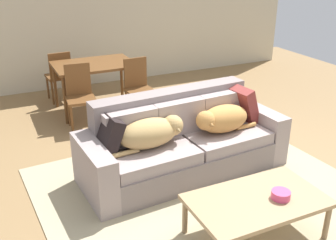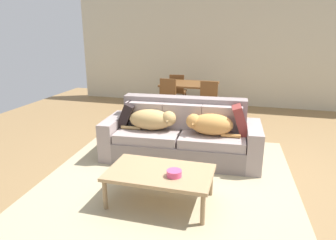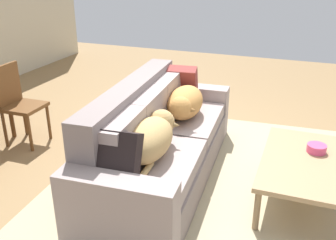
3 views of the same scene
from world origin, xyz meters
The scene contains 10 objects.
ground_plane centered at (0.00, 0.00, 0.00)m, with size 10.00×10.00×0.00m, color olive.
area_rug centered at (-0.27, -0.48, 0.01)m, with size 3.30×3.30×0.01m, color tan.
couch centered at (-0.27, 0.26, 0.35)m, with size 2.42×1.03×0.92m.
dog_on_left_cushion centered at (-0.69, 0.14, 0.62)m, with size 0.85×0.40×0.31m.
dog_on_right_cushion centered at (0.17, 0.13, 0.62)m, with size 0.79×0.39×0.31m.
throw_pillow_by_left_arm centered at (-1.15, 0.25, 0.64)m, with size 0.14×0.40×0.40m, color black.
throw_pillow_by_right_arm centered at (0.59, 0.36, 0.66)m, with size 0.13×0.45×0.45m, color brown.
coffee_table centered at (-0.22, -1.08, 0.36)m, with size 1.20×0.71×0.40m.
bowl_on_coffee_table centered at (-0.03, -1.16, 0.44)m, with size 0.17×0.17×0.07m, color #EA4C7F.
dining_chair_near_right centered at (-0.12, 2.00, 0.51)m, with size 0.41×0.41×0.91m.
Camera 3 is at (-3.30, -1.00, 1.99)m, focal length 40.96 mm.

